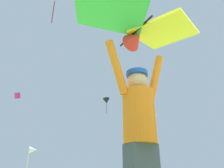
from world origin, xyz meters
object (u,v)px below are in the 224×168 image
object	(u,v)px
distant_kite_black_low_right	(106,101)
marker_flag	(32,153)
distant_kite_magenta_overhead_distant	(17,95)
held_stunt_kite	(138,26)
distant_kite_magenta_high_left	(154,115)
kite_flyer_person	(140,132)

from	to	relation	value
distant_kite_black_low_right	marker_flag	world-z (taller)	distant_kite_black_low_right
distant_kite_magenta_overhead_distant	marker_flag	xyz separation A→B (m)	(3.43, -16.59, -7.95)
held_stunt_kite	distant_kite_black_low_right	xyz separation A→B (m)	(4.43, 18.55, 5.65)
distant_kite_magenta_overhead_distant	distant_kite_magenta_high_left	bearing A→B (deg)	-47.90
kite_flyer_person	distant_kite_black_low_right	xyz separation A→B (m)	(4.44, 18.48, 6.92)
kite_flyer_person	held_stunt_kite	size ratio (longest dim) A/B	1.08
held_stunt_kite	marker_flag	distance (m)	7.39
kite_flyer_person	distant_kite_black_low_right	world-z (taller)	distant_kite_black_low_right
held_stunt_kite	distant_kite_magenta_overhead_distant	world-z (taller)	distant_kite_magenta_overhead_distant
distant_kite_black_low_right	marker_flag	distance (m)	14.28
distant_kite_magenta_high_left	marker_flag	bearing A→B (deg)	-149.51
held_stunt_kite	distant_kite_black_low_right	world-z (taller)	distant_kite_black_low_right
distant_kite_magenta_overhead_distant	distant_kite_magenta_high_left	world-z (taller)	distant_kite_magenta_overhead_distant
held_stunt_kite	distant_kite_black_low_right	size ratio (longest dim) A/B	1.11
kite_flyer_person	marker_flag	distance (m)	7.30
kite_flyer_person	distant_kite_magenta_high_left	distance (m)	13.63
distant_kite_black_low_right	held_stunt_kite	bearing A→B (deg)	-103.42
held_stunt_kite	distant_kite_magenta_high_left	distance (m)	13.39
distant_kite_black_low_right	distant_kite_magenta_high_left	xyz separation A→B (m)	(1.70, -6.89, -3.21)
held_stunt_kite	distant_kite_magenta_overhead_distant	xyz separation A→B (m)	(-4.85, 23.81, 7.18)
distant_kite_magenta_overhead_distant	distant_kite_black_low_right	bearing A→B (deg)	-29.51
distant_kite_black_low_right	distant_kite_magenta_overhead_distant	bearing A→B (deg)	150.49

